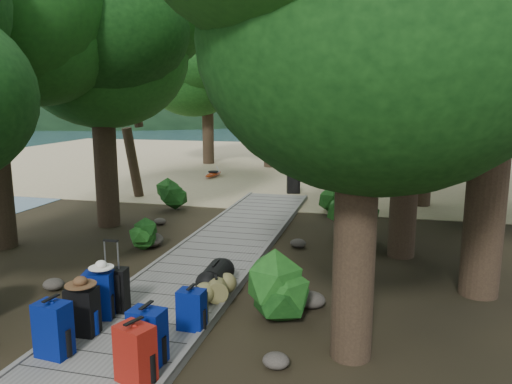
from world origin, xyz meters
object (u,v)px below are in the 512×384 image
(backpack_right_b, at_px, (147,333))
(kayak, at_px, (213,173))
(backpack_right_a, at_px, (135,351))
(duffel_right_khaki, at_px, (216,288))
(backpack_left_a, at_px, (53,326))
(duffel_right_black, at_px, (216,276))
(backpack_right_c, at_px, (192,307))
(lone_suitcase_on_sand, at_px, (293,183))
(backpack_left_c, at_px, (99,293))
(sun_lounger, at_px, (384,179))
(suitcase_on_boardwalk, at_px, (113,290))
(backpack_left_b, at_px, (82,309))
(backpack_right_d, at_px, (193,307))

(backpack_right_b, xyz_separation_m, kayak, (-4.18, 14.71, -0.33))
(backpack_right_a, height_order, duffel_right_khaki, backpack_right_a)
(backpack_left_a, xyz_separation_m, duffel_right_black, (1.27, 2.66, -0.18))
(backpack_right_a, xyz_separation_m, duffel_right_black, (-0.01, 2.94, -0.16))
(backpack_right_c, distance_m, lone_suitcase_on_sand, 10.92)
(backpack_left_c, height_order, duffel_right_khaki, backpack_left_c)
(duffel_right_black, bearing_deg, backpack_right_a, -92.88)
(backpack_right_a, xyz_separation_m, kayak, (-4.23, 15.13, -0.32))
(kayak, bearing_deg, sun_lounger, -4.65)
(duffel_right_khaki, xyz_separation_m, duffel_right_black, (-0.14, 0.40, 0.04))
(backpack_right_a, distance_m, backpack_right_c, 1.42)
(backpack_left_a, relative_size, backpack_left_c, 1.01)
(backpack_right_c, height_order, duffel_right_khaki, backpack_right_c)
(backpack_left_c, bearing_deg, duffel_right_black, 34.52)
(backpack_left_c, distance_m, kayak, 14.01)
(backpack_right_a, xyz_separation_m, backpack_right_c, (0.14, 1.41, -0.06))
(backpack_right_c, bearing_deg, backpack_right_b, -98.88)
(backpack_left_a, relative_size, suitcase_on_boardwalk, 1.16)
(sun_lounger, bearing_deg, kayak, 174.34)
(backpack_left_b, distance_m, backpack_right_a, 1.55)
(backpack_right_c, bearing_deg, backpack_right_a, -93.74)
(backpack_left_a, height_order, backpack_right_b, backpack_left_a)
(backpack_right_c, height_order, backpack_right_d, backpack_right_c)
(duffel_right_khaki, distance_m, lone_suitcase_on_sand, 9.79)
(backpack_left_a, bearing_deg, lone_suitcase_on_sand, 91.38)
(backpack_right_d, relative_size, kayak, 0.17)
(backpack_left_c, height_order, backpack_right_d, backpack_left_c)
(backpack_left_a, xyz_separation_m, backpack_right_c, (1.43, 1.14, -0.08))
(backpack_left_b, xyz_separation_m, duffel_right_khaki, (1.39, 1.65, -0.19))
(backpack_left_b, xyz_separation_m, duffel_right_black, (1.25, 2.04, -0.15))
(backpack_left_c, bearing_deg, duffel_right_khaki, 23.12)
(duffel_right_khaki, height_order, duffel_right_black, duffel_right_black)
(backpack_right_d, xyz_separation_m, lone_suitcase_on_sand, (-0.40, 10.76, -0.02))
(backpack_left_a, distance_m, kayak, 15.14)
(backpack_right_d, relative_size, duffel_right_khaki, 1.00)
(suitcase_on_boardwalk, xyz_separation_m, kayak, (-2.98, 13.43, -0.28))
(backpack_left_b, height_order, backpack_right_b, backpack_right_b)
(backpack_left_b, distance_m, duffel_right_black, 2.40)
(backpack_left_c, relative_size, backpack_right_a, 1.03)
(sun_lounger, bearing_deg, duffel_right_black, -102.07)
(backpack_right_c, relative_size, kayak, 0.20)
(duffel_right_black, bearing_deg, backpack_right_d, -88.02)
(backpack_left_b, distance_m, suitcase_on_boardwalk, 0.80)
(backpack_left_a, xyz_separation_m, lone_suitcase_on_sand, (1.00, 12.04, -0.14))
(kayak, xyz_separation_m, sun_lounger, (7.05, -0.96, 0.18))
(backpack_right_b, bearing_deg, lone_suitcase_on_sand, 96.49)
(backpack_left_a, xyz_separation_m, duffel_right_khaki, (1.41, 2.26, -0.22))
(backpack_left_b, relative_size, duffel_right_khaki, 1.39)
(backpack_left_b, relative_size, sun_lounger, 0.36)
(backpack_right_b, relative_size, suitcase_on_boardwalk, 1.13)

